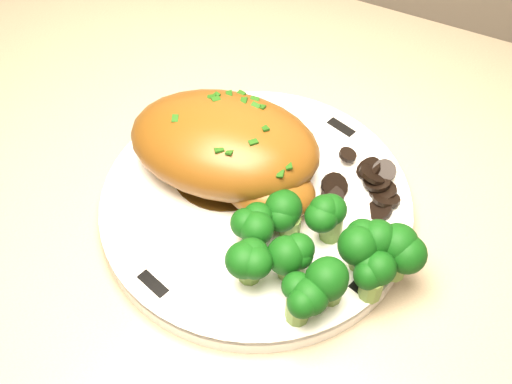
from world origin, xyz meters
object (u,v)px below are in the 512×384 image
at_px(counter, 298,380).
at_px(broccoli_florets, 318,254).
at_px(plate, 256,205).
at_px(chicken_breast, 230,149).

relative_size(counter, broccoli_florets, 14.30).
xyz_separation_m(counter, plate, (-0.05, -0.04, 0.46)).
bearing_deg(chicken_breast, counter, 8.86).
relative_size(counter, chicken_breast, 10.65).
xyz_separation_m(plate, chicken_breast, (-0.03, 0.02, 0.04)).
bearing_deg(chicken_breast, plate, -35.43).
relative_size(chicken_breast, broccoli_florets, 1.34).
relative_size(plate, chicken_breast, 1.44).
bearing_deg(plate, chicken_breast, 153.68).
bearing_deg(counter, plate, -137.43).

